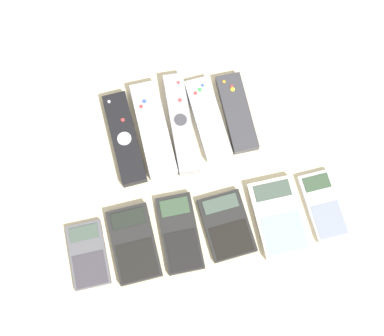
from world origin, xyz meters
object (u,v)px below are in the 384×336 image
(remote_2, at_px, (181,123))
(calculator_1, at_px, (134,244))
(calculator_3, at_px, (227,225))
(remote_4, at_px, (237,113))
(calculator_4, at_px, (279,217))
(remote_0, at_px, (124,138))
(remote_1, at_px, (153,129))
(remote_3, at_px, (208,118))
(calculator_0, at_px, (88,255))
(calculator_5, at_px, (323,205))
(calculator_2, at_px, (180,233))

(remote_2, xyz_separation_m, calculator_1, (-0.14, -0.21, -0.00))
(calculator_3, bearing_deg, remote_2, 97.20)
(remote_4, bearing_deg, calculator_4, -83.03)
(remote_0, distance_m, remote_1, 0.06)
(remote_3, bearing_deg, calculator_0, -145.03)
(remote_3, distance_m, remote_4, 0.06)
(remote_0, relative_size, calculator_5, 1.45)
(calculator_2, height_order, calculator_4, calculator_4)
(remote_3, xyz_separation_m, calculator_5, (0.17, -0.22, -0.00))
(remote_0, relative_size, remote_2, 0.91)
(remote_2, relative_size, calculator_2, 1.42)
(remote_2, bearing_deg, remote_3, 3.09)
(calculator_5, bearing_deg, calculator_2, 176.74)
(remote_2, relative_size, calculator_5, 1.60)
(calculator_0, relative_size, calculator_5, 0.92)
(remote_1, relative_size, calculator_3, 1.56)
(remote_1, bearing_deg, calculator_4, -49.74)
(remote_0, xyz_separation_m, calculator_5, (0.34, -0.21, -0.00))
(calculator_3, relative_size, calculator_5, 0.96)
(calculator_0, bearing_deg, remote_0, 62.55)
(calculator_2, xyz_separation_m, calculator_4, (0.19, -0.01, 0.00))
(calculator_5, bearing_deg, remote_0, 146.34)
(remote_3, bearing_deg, remote_0, 179.23)
(remote_1, bearing_deg, remote_2, -0.82)
(remote_3, bearing_deg, calculator_5, -54.43)
(remote_0, distance_m, calculator_5, 0.40)
(remote_0, xyz_separation_m, calculator_2, (0.06, -0.20, -0.00))
(remote_0, distance_m, calculator_2, 0.21)
(calculator_0, bearing_deg, calculator_1, 0.44)
(calculator_2, bearing_deg, remote_2, 78.19)
(remote_4, xyz_separation_m, calculator_3, (-0.07, -0.21, -0.00))
(remote_1, bearing_deg, calculator_3, -67.15)
(remote_4, bearing_deg, remote_2, -179.73)
(remote_0, height_order, calculator_0, remote_0)
(remote_2, relative_size, calculator_4, 1.45)
(remote_1, relative_size, remote_3, 1.13)
(remote_3, relative_size, calculator_5, 1.32)
(remote_0, bearing_deg, remote_1, 2.82)
(remote_2, height_order, calculator_2, remote_2)
(remote_2, height_order, calculator_3, remote_2)
(calculator_0, distance_m, calculator_1, 0.09)
(calculator_5, bearing_deg, calculator_3, 177.57)
(remote_4, xyz_separation_m, calculator_0, (-0.33, -0.21, -0.00))
(remote_0, relative_size, calculator_0, 1.58)
(calculator_2, distance_m, calculator_4, 0.19)
(remote_4, xyz_separation_m, calculator_2, (-0.16, -0.21, -0.00))
(calculator_1, relative_size, calculator_3, 1.12)
(remote_2, xyz_separation_m, remote_4, (0.11, -0.00, -0.00))
(remote_2, relative_size, calculator_3, 1.67)
(remote_0, distance_m, calculator_0, 0.23)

